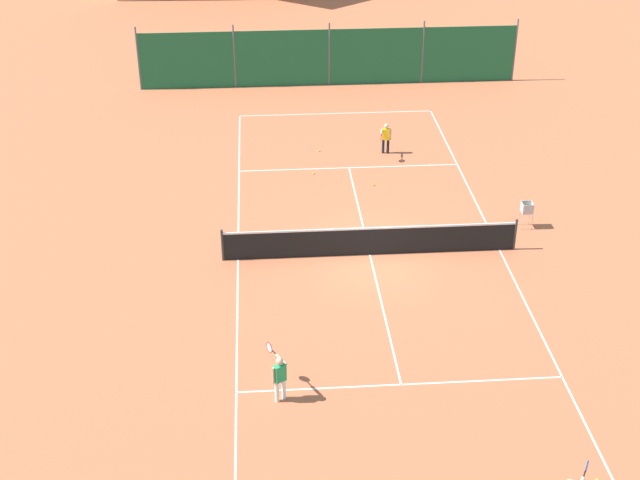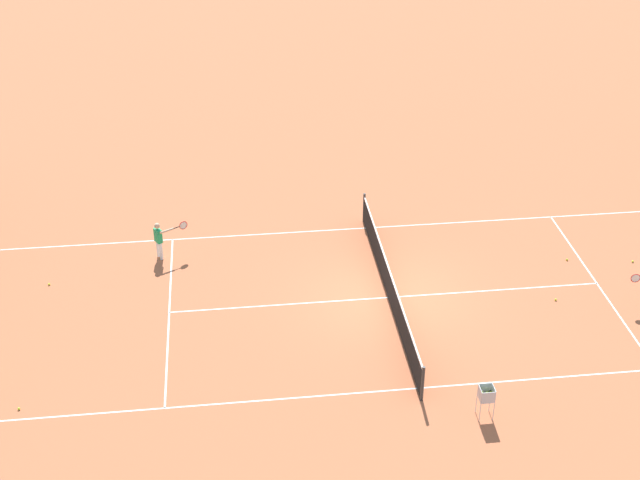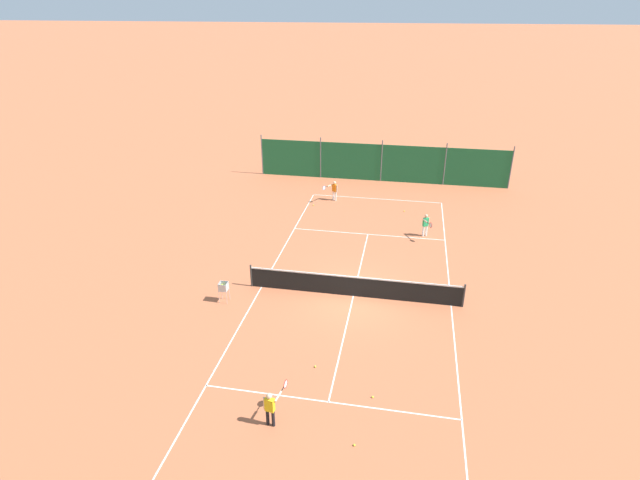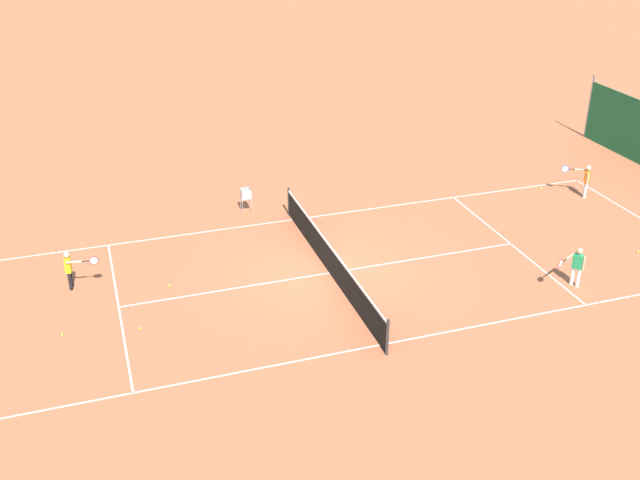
% 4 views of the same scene
% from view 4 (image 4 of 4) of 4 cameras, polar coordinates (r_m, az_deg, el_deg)
% --- Properties ---
extents(ground_plane, '(600.00, 600.00, 0.00)m').
position_cam_4_polar(ground_plane, '(23.24, 0.75, -2.53)').
color(ground_plane, '#B7603D').
extents(court_line_markings, '(8.25, 23.85, 0.01)m').
position_cam_4_polar(court_line_markings, '(23.24, 0.75, -2.52)').
color(court_line_markings, white).
rests_on(court_line_markings, ground).
extents(tennis_net, '(9.18, 0.08, 1.06)m').
position_cam_4_polar(tennis_net, '(23.00, 0.75, -1.44)').
color(tennis_net, '#2D2D2D').
rests_on(tennis_net, ground).
extents(player_near_baseline, '(0.84, 0.88, 1.27)m').
position_cam_4_polar(player_near_baseline, '(30.05, 19.58, 4.43)').
color(player_near_baseline, white).
rests_on(player_near_baseline, ground).
extents(player_far_service, '(0.50, 1.06, 1.26)m').
position_cam_4_polar(player_far_service, '(23.47, 18.96, -1.77)').
color(player_far_service, white).
rests_on(player_far_service, ground).
extents(player_far_baseline, '(0.54, 0.98, 1.21)m').
position_cam_4_polar(player_far_baseline, '(23.29, -18.51, -2.00)').
color(player_far_baseline, black).
rests_on(player_far_baseline, ground).
extents(tennis_ball_by_net_left, '(0.07, 0.07, 0.07)m').
position_cam_4_polar(tennis_ball_by_net_left, '(30.48, 16.47, 3.77)').
color(tennis_ball_by_net_left, '#CCE033').
rests_on(tennis_ball_by_net_left, ground).
extents(tennis_ball_alley_right, '(0.07, 0.07, 0.07)m').
position_cam_4_polar(tennis_ball_alley_right, '(21.43, -19.05, -6.83)').
color(tennis_ball_alley_right, '#CCE033').
rests_on(tennis_ball_alley_right, ground).
extents(tennis_ball_by_net_right, '(0.07, 0.07, 0.07)m').
position_cam_4_polar(tennis_ball_by_net_right, '(21.11, -13.60, -6.56)').
color(tennis_ball_by_net_right, '#CCE033').
rests_on(tennis_ball_by_net_right, ground).
extents(tennis_ball_far_corner, '(0.07, 0.07, 0.07)m').
position_cam_4_polar(tennis_ball_far_corner, '(26.57, 23.06, -0.81)').
color(tennis_ball_far_corner, '#CCE033').
rests_on(tennis_ball_far_corner, ground).
extents(tennis_ball_near_corner, '(0.07, 0.07, 0.07)m').
position_cam_4_polar(tennis_ball_near_corner, '(22.96, -11.40, -3.41)').
color(tennis_ball_near_corner, '#CCE033').
rests_on(tennis_ball_near_corner, ground).
extents(ball_hopper, '(0.36, 0.36, 0.89)m').
position_cam_4_polar(ball_hopper, '(27.22, -5.68, 3.44)').
color(ball_hopper, '#B7B7BC').
rests_on(ball_hopper, ground).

